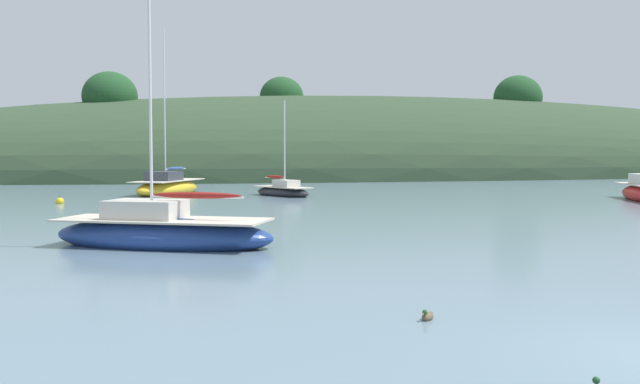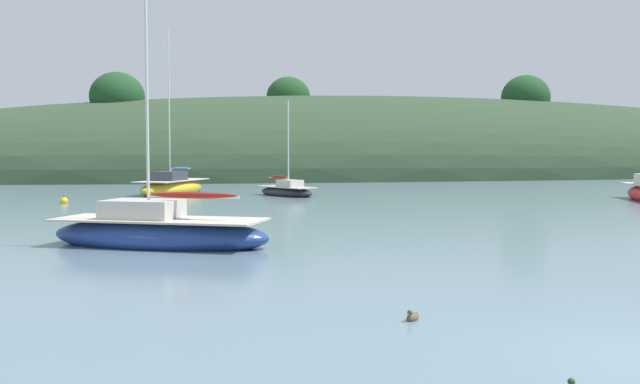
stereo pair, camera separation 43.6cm
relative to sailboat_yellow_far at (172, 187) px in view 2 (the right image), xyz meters
name	(u,v)px [view 2 (the right image)]	position (x,y,z in m)	size (l,w,h in m)	color
far_shoreline_hill	(412,175)	(30.36, 31.13, -0.42)	(150.00, 36.00, 22.25)	#2D422B
sailboat_yellow_far	(172,187)	(0.00, 0.00, 0.00)	(6.05, 8.30, 11.50)	gold
sailboat_cream_ketch	(286,191)	(7.22, -4.24, -0.14)	(3.73, 5.28, 6.45)	#232328
sailboat_red_portside	(158,232)	(-1.38, -26.89, -0.05)	(7.36, 5.40, 9.13)	navy
mooring_buoy_outer	(64,201)	(-6.26, -7.55, -0.35)	(0.44, 0.44, 0.54)	yellow
duck_lead	(413,317)	(2.72, -37.49, -0.42)	(0.36, 0.37, 0.24)	brown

